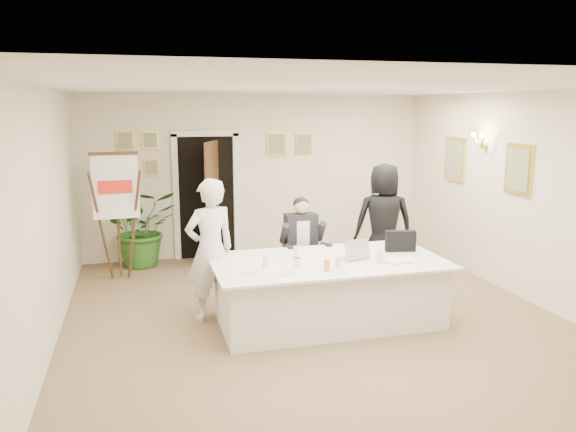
% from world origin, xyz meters
% --- Properties ---
extents(floor, '(7.00, 7.00, 0.00)m').
position_xyz_m(floor, '(0.00, 0.00, 0.00)').
color(floor, brown).
rests_on(floor, ground).
extents(ceiling, '(6.00, 7.00, 0.02)m').
position_xyz_m(ceiling, '(0.00, 0.00, 2.80)').
color(ceiling, white).
rests_on(ceiling, wall_back).
extents(wall_back, '(6.00, 0.10, 2.80)m').
position_xyz_m(wall_back, '(0.00, 3.50, 1.40)').
color(wall_back, beige).
rests_on(wall_back, floor).
extents(wall_front, '(6.00, 0.10, 2.80)m').
position_xyz_m(wall_front, '(0.00, -3.50, 1.40)').
color(wall_front, beige).
rests_on(wall_front, floor).
extents(wall_left, '(0.10, 7.00, 2.80)m').
position_xyz_m(wall_left, '(-3.00, 0.00, 1.40)').
color(wall_left, beige).
rests_on(wall_left, floor).
extents(wall_right, '(0.10, 7.00, 2.80)m').
position_xyz_m(wall_right, '(3.00, 0.00, 1.40)').
color(wall_right, beige).
rests_on(wall_right, floor).
extents(doorway, '(1.14, 0.86, 2.20)m').
position_xyz_m(doorway, '(-0.88, 3.32, 1.04)').
color(doorway, black).
rests_on(doorway, floor).
extents(pictures_back_wall, '(3.40, 0.06, 0.80)m').
position_xyz_m(pictures_back_wall, '(-0.80, 3.47, 1.85)').
color(pictures_back_wall, '#E2C64D').
rests_on(pictures_back_wall, wall_back).
extents(pictures_right_wall, '(0.06, 2.20, 0.80)m').
position_xyz_m(pictures_right_wall, '(2.97, 1.20, 1.75)').
color(pictures_right_wall, '#E2C64D').
rests_on(pictures_right_wall, wall_right).
extents(wall_sconce, '(0.20, 0.30, 0.24)m').
position_xyz_m(wall_sconce, '(2.90, 1.20, 2.10)').
color(wall_sconce, gold).
rests_on(wall_sconce, wall_right).
extents(conference_table, '(2.78, 1.48, 0.78)m').
position_xyz_m(conference_table, '(0.13, 0.05, 0.39)').
color(conference_table, silver).
rests_on(conference_table, floor).
extents(seated_man, '(0.70, 0.73, 1.39)m').
position_xyz_m(seated_man, '(0.11, 1.08, 0.70)').
color(seated_man, black).
rests_on(seated_man, floor).
extents(flip_chart, '(0.66, 0.43, 1.90)m').
position_xyz_m(flip_chart, '(-2.35, 2.49, 0.88)').
color(flip_chart, '#382611').
rests_on(flip_chart, floor).
extents(standing_man, '(0.74, 0.60, 1.75)m').
position_xyz_m(standing_man, '(-1.22, 0.50, 0.88)').
color(standing_man, silver).
rests_on(standing_man, floor).
extents(standing_woman, '(0.99, 0.78, 1.78)m').
position_xyz_m(standing_woman, '(1.48, 1.42, 0.89)').
color(standing_woman, black).
rests_on(standing_woman, floor).
extents(potted_palm, '(1.32, 1.21, 1.26)m').
position_xyz_m(potted_palm, '(-2.00, 3.20, 0.63)').
color(potted_palm, '#2A6020').
rests_on(potted_palm, floor).
extents(laptop, '(0.39, 0.41, 0.28)m').
position_xyz_m(laptop, '(0.46, 0.06, 0.91)').
color(laptop, '#B7BABC').
rests_on(laptop, conference_table).
extents(laptop_bag, '(0.39, 0.18, 0.27)m').
position_xyz_m(laptop_bag, '(1.16, 0.21, 0.91)').
color(laptop_bag, black).
rests_on(laptop_bag, conference_table).
extents(paper_stack, '(0.35, 0.28, 0.03)m').
position_xyz_m(paper_stack, '(0.89, -0.27, 0.79)').
color(paper_stack, white).
rests_on(paper_stack, conference_table).
extents(plate_left, '(0.22, 0.22, 0.01)m').
position_xyz_m(plate_left, '(-0.87, -0.27, 0.78)').
color(plate_left, white).
rests_on(plate_left, conference_table).
extents(plate_mid, '(0.29, 0.29, 0.01)m').
position_xyz_m(plate_mid, '(-0.49, -0.35, 0.78)').
color(plate_mid, white).
rests_on(plate_mid, conference_table).
extents(plate_near, '(0.23, 0.23, 0.01)m').
position_xyz_m(plate_near, '(0.11, -0.43, 0.78)').
color(plate_near, white).
rests_on(plate_near, conference_table).
extents(glass_a, '(0.08, 0.08, 0.14)m').
position_xyz_m(glass_a, '(-0.67, -0.08, 0.84)').
color(glass_a, silver).
rests_on(glass_a, conference_table).
extents(glass_b, '(0.07, 0.07, 0.14)m').
position_xyz_m(glass_b, '(0.11, -0.36, 0.84)').
color(glass_b, silver).
rests_on(glass_b, conference_table).
extents(glass_c, '(0.08, 0.08, 0.14)m').
position_xyz_m(glass_c, '(0.66, -0.26, 0.84)').
color(glass_c, silver).
rests_on(glass_c, conference_table).
extents(glass_d, '(0.06, 0.06, 0.14)m').
position_xyz_m(glass_d, '(-0.21, 0.27, 0.84)').
color(glass_d, silver).
rests_on(glass_d, conference_table).
extents(oj_glass, '(0.08, 0.08, 0.13)m').
position_xyz_m(oj_glass, '(-0.03, -0.38, 0.84)').
color(oj_glass, '#FF9C15').
rests_on(oj_glass, conference_table).
extents(steel_jug, '(0.11, 0.11, 0.11)m').
position_xyz_m(steel_jug, '(-0.31, -0.14, 0.83)').
color(steel_jug, silver).
rests_on(steel_jug, conference_table).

